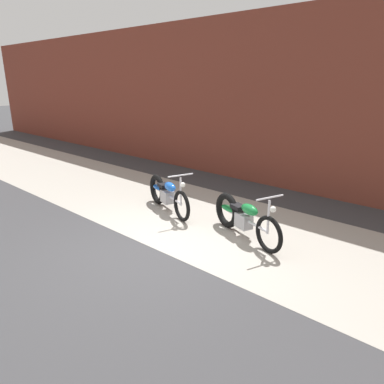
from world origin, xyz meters
name	(u,v)px	position (x,y,z in m)	size (l,w,h in m)	color
ground_plane	(157,250)	(0.00, 0.00, 0.00)	(80.00, 80.00, 0.00)	#38383A
sidewalk_slab	(217,222)	(0.00, 1.75, 0.00)	(36.00, 3.50, 0.01)	#9E998E
brick_building_wall	(299,102)	(0.00, 5.20, 2.35)	(36.00, 0.50, 4.70)	brown
motorcycle_blue	(166,193)	(-1.37, 1.58, 0.40)	(1.93, 0.88, 1.03)	black
motorcycle_green	(241,217)	(0.77, 1.53, 0.40)	(1.93, 0.88, 1.03)	black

